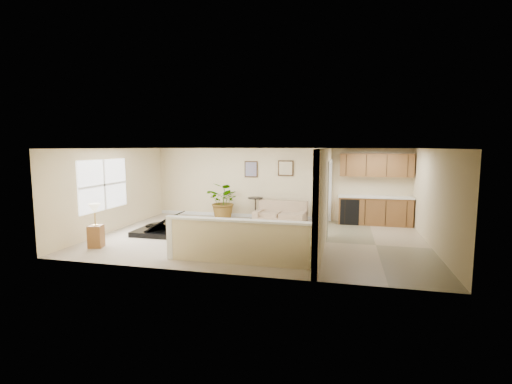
% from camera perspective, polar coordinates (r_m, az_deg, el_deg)
% --- Properties ---
extents(floor, '(9.00, 9.00, 0.00)m').
position_cam_1_polar(floor, '(10.43, 0.29, -7.15)').
color(floor, '#B9A990').
rests_on(floor, ground).
extents(back_wall, '(9.00, 0.04, 2.50)m').
position_cam_1_polar(back_wall, '(13.12, 3.30, 1.29)').
color(back_wall, beige).
rests_on(back_wall, floor).
extents(front_wall, '(9.00, 0.04, 2.50)m').
position_cam_1_polar(front_wall, '(7.34, -5.07, -3.20)').
color(front_wall, beige).
rests_on(front_wall, floor).
extents(left_wall, '(0.04, 6.00, 2.50)m').
position_cam_1_polar(left_wall, '(12.04, -21.03, 0.34)').
color(left_wall, beige).
rests_on(left_wall, floor).
extents(right_wall, '(0.04, 6.00, 2.50)m').
position_cam_1_polar(right_wall, '(10.17, 25.82, -1.04)').
color(right_wall, beige).
rests_on(right_wall, floor).
extents(ceiling, '(9.00, 6.00, 0.04)m').
position_cam_1_polar(ceiling, '(10.11, 0.30, 6.72)').
color(ceiling, silver).
rests_on(ceiling, back_wall).
extents(kitchen_vinyl, '(2.70, 6.00, 0.01)m').
position_cam_1_polar(kitchen_vinyl, '(10.20, 17.95, -7.79)').
color(kitchen_vinyl, tan).
rests_on(kitchen_vinyl, floor).
extents(interior_partition, '(0.18, 5.99, 2.50)m').
position_cam_1_polar(interior_partition, '(10.20, 10.52, -0.61)').
color(interior_partition, beige).
rests_on(interior_partition, floor).
extents(pony_half_wall, '(3.42, 0.22, 1.00)m').
position_cam_1_polar(pony_half_wall, '(8.13, -2.93, -7.46)').
color(pony_half_wall, beige).
rests_on(pony_half_wall, floor).
extents(left_window, '(0.05, 2.15, 1.45)m').
position_cam_1_polar(left_window, '(11.61, -22.41, 1.04)').
color(left_window, white).
rests_on(left_window, left_wall).
extents(wall_art_left, '(0.48, 0.04, 0.58)m').
position_cam_1_polar(wall_art_left, '(13.25, -0.76, 3.53)').
color(wall_art_left, '#3C2815').
rests_on(wall_art_left, back_wall).
extents(wall_mirror, '(0.55, 0.04, 0.55)m').
position_cam_1_polar(wall_mirror, '(13.00, 4.60, 3.66)').
color(wall_mirror, '#3C2815').
rests_on(wall_mirror, back_wall).
extents(kitchen_cabinets, '(2.36, 0.65, 2.33)m').
position_cam_1_polar(kitchen_cabinets, '(12.72, 17.36, -0.91)').
color(kitchen_cabinets, '#935E30').
rests_on(kitchen_cabinets, floor).
extents(piano, '(1.72, 1.77, 1.36)m').
position_cam_1_polar(piano, '(11.31, -14.24, -3.31)').
color(piano, black).
rests_on(piano, floor).
extents(piano_bench, '(0.41, 0.75, 0.49)m').
position_cam_1_polar(piano_bench, '(10.29, -8.37, -6.03)').
color(piano_bench, black).
rests_on(piano_bench, floor).
extents(loveseat, '(1.76, 1.09, 0.96)m').
position_cam_1_polar(loveseat, '(12.45, 3.79, -3.13)').
color(loveseat, tan).
rests_on(loveseat, floor).
extents(accent_table, '(0.54, 0.54, 0.78)m').
position_cam_1_polar(accent_table, '(13.00, -0.08, -2.08)').
color(accent_table, black).
rests_on(accent_table, floor).
extents(palm_plant, '(1.43, 1.33, 1.30)m').
position_cam_1_polar(palm_plant, '(13.05, -4.88, -1.45)').
color(palm_plant, black).
rests_on(palm_plant, floor).
extents(small_plant, '(0.40, 0.40, 0.58)m').
position_cam_1_polar(small_plant, '(12.54, 9.37, -3.68)').
color(small_plant, black).
rests_on(small_plant, floor).
extents(lamp_stand, '(0.41, 0.41, 1.12)m').
position_cam_1_polar(lamp_stand, '(10.28, -23.44, -5.23)').
color(lamp_stand, '#935E30').
rests_on(lamp_stand, floor).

